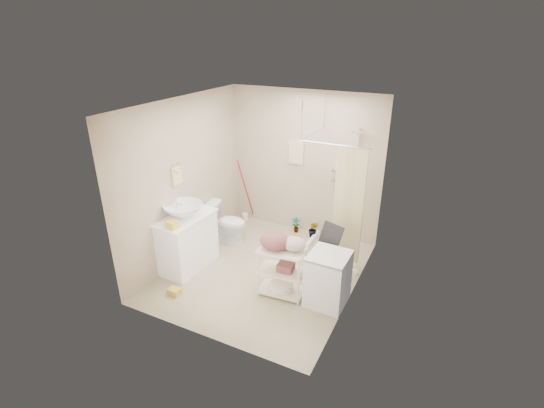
{
  "coord_description": "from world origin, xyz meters",
  "views": [
    {
      "loc": [
        2.44,
        -4.65,
        3.5
      ],
      "look_at": [
        0.02,
        0.25,
        1.07
      ],
      "focal_mm": 26.0,
      "sensor_mm": 36.0,
      "label": 1
    }
  ],
  "objects_px": {
    "toilet": "(227,222)",
    "washing_machine": "(328,279)",
    "vanity": "(187,242)",
    "laundry_rack": "(282,267)"
  },
  "relations": [
    {
      "from": "washing_machine",
      "to": "laundry_rack",
      "type": "relative_size",
      "value": 0.87
    },
    {
      "from": "vanity",
      "to": "laundry_rack",
      "type": "height_order",
      "value": "laundry_rack"
    },
    {
      "from": "vanity",
      "to": "laundry_rack",
      "type": "distance_m",
      "value": 1.66
    },
    {
      "from": "washing_machine",
      "to": "laundry_rack",
      "type": "height_order",
      "value": "laundry_rack"
    },
    {
      "from": "vanity",
      "to": "washing_machine",
      "type": "xyz_separation_m",
      "value": [
        2.3,
        0.09,
        -0.06
      ]
    },
    {
      "from": "laundry_rack",
      "to": "vanity",
      "type": "bearing_deg",
      "value": 175.1
    },
    {
      "from": "toilet",
      "to": "washing_machine",
      "type": "distance_m",
      "value": 2.35
    },
    {
      "from": "toilet",
      "to": "laundry_rack",
      "type": "height_order",
      "value": "laundry_rack"
    },
    {
      "from": "vanity",
      "to": "toilet",
      "type": "xyz_separation_m",
      "value": [
        0.12,
        0.99,
        -0.08
      ]
    },
    {
      "from": "laundry_rack",
      "to": "washing_machine",
      "type": "bearing_deg",
      "value": 4.38
    }
  ]
}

